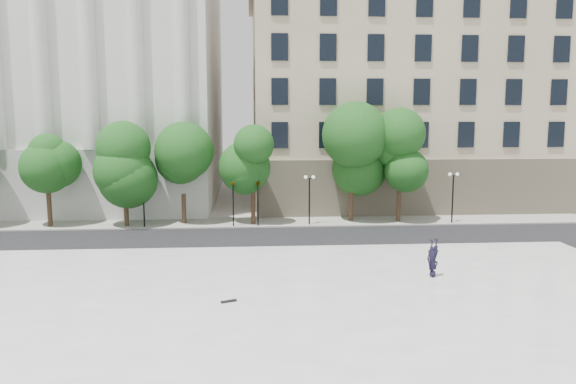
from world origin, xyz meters
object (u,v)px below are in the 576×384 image
at_px(traffic_light_east, 258,180).
at_px(person_lying, 432,272).
at_px(traffic_light_west, 233,182).
at_px(skateboard, 229,301).

relative_size(traffic_light_east, person_lying, 2.12).
xyz_separation_m(traffic_light_west, person_lying, (10.80, -15.62, -2.92)).
distance_m(traffic_light_east, skateboard, 19.21).
relative_size(traffic_light_west, skateboard, 5.65).
height_order(traffic_light_west, skateboard, traffic_light_west).
height_order(traffic_light_west, traffic_light_east, traffic_light_east).
bearing_deg(traffic_light_east, person_lying, -60.42).
bearing_deg(traffic_light_west, traffic_light_east, -0.00).
xyz_separation_m(traffic_light_west, skateboard, (0.31, -18.87, -3.16)).
xyz_separation_m(traffic_light_west, traffic_light_east, (1.94, -0.00, 0.09)).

